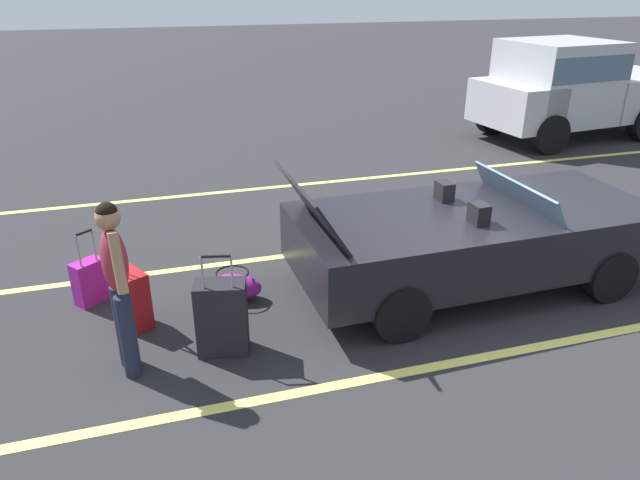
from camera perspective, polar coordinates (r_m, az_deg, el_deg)
The scene contains 11 objects.
ground_plane at distance 7.19m, azimuth 14.15°, elevation -4.05°, with size 80.00×80.00×0.00m, color #28282B.
lot_line_near at distance 6.23m, azimuth 20.48°, elevation -9.73°, with size 18.00×0.12×0.01m, color #EAE066.
lot_line_mid at distance 8.23m, azimuth 9.63°, elevation 0.10°, with size 18.00×0.12×0.01m, color #EAE066.
lot_line_far at distance 10.54m, azimuth 3.30°, elevation 5.89°, with size 18.00×0.12×0.01m, color #EAE066.
convertible_car at distance 7.04m, azimuth 16.01°, elevation 0.46°, with size 4.26×1.91×1.50m.
suitcase_large_black at distance 5.68m, azimuth -9.53°, elevation -7.44°, with size 0.53×0.39×1.07m.
suitcase_medium_bright at distance 6.32m, azimuth -17.90°, elevation -5.45°, with size 0.40×0.47×1.00m.
suitcase_small_carryon at distance 6.95m, azimuth -21.54°, elevation -3.78°, with size 0.39×0.36×0.87m.
duffel_bag at distance 6.64m, azimuth -8.45°, elevation -4.51°, with size 0.71×0.51×0.34m.
traveler_person at distance 5.36m, azimuth -19.11°, elevation -3.73°, with size 0.28×0.61×1.65m.
parked_pickup_truck_near at distance 14.32m, azimuth 23.37°, elevation 13.50°, with size 5.18×2.50×2.10m.
Camera 1 is at (-3.43, -5.37, 3.33)m, focal length 32.84 mm.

